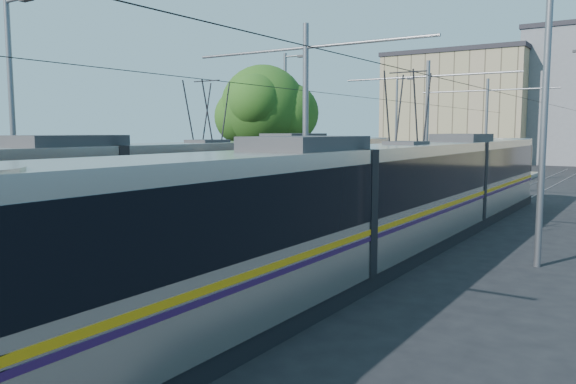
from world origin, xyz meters
The scene contains 12 objects.
ground centered at (0.00, 0.00, 0.00)m, with size 160.00×160.00×0.00m, color black.
platform centered at (0.00, 17.00, 0.15)m, with size 4.00×50.00×0.30m, color gray.
tactile_strip_left centered at (-1.45, 17.00, 0.30)m, with size 0.70×50.00×0.01m, color gray.
tactile_strip_right centered at (1.45, 17.00, 0.30)m, with size 0.70×50.00×0.01m, color gray.
rails centered at (0.00, 17.00, 0.02)m, with size 8.71×70.00×0.03m.
tram_left centered at (-3.60, 7.05, 1.71)m, with size 2.43×29.07×5.50m.
tram_right centered at (3.60, 8.09, 1.86)m, with size 2.43×29.47×5.50m.
catenary centered at (0.00, 14.15, 4.52)m, with size 9.20×70.00×7.00m.
street_lamps centered at (0.00, 21.00, 4.18)m, with size 15.18×38.22×8.00m.
shelter centered at (0.46, 14.85, 1.56)m, with size 0.73×1.12×2.41m.
tree centered at (-7.06, 15.88, 4.83)m, with size 4.92×4.55×7.15m.
building_left centered at (-10.00, 60.00, 6.46)m, with size 16.32×12.24×12.89m.
Camera 1 is at (10.10, -8.40, 3.72)m, focal length 35.00 mm.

